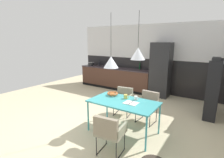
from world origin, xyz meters
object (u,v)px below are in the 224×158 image
fruit_bowl (113,94)px  pendant_lamp_over_table_far (138,54)px  armchair_near_window (109,130)px  armchair_head_of_table (148,103)px  bottle_spice_small (99,63)px  pendant_lamp_over_table_near (111,62)px  mug_tall_blue (126,97)px  mug_short_terracotta (136,98)px  open_shelf_unit (213,87)px  dining_table (123,103)px  bottle_oil_tall (140,66)px  armchair_corner_seat (124,97)px  cooking_pot (91,64)px  open_book (131,103)px  refrigerator_column (161,70)px

fruit_bowl → pendant_lamp_over_table_far: size_ratio=0.29×
armchair_near_window → armchair_head_of_table: size_ratio=1.01×
bottle_spice_small → pendant_lamp_over_table_near: (2.74, -3.13, 0.57)m
mug_tall_blue → armchair_near_window: bearing=-77.1°
mug_tall_blue → pendant_lamp_over_table_far: pendant_lamp_over_table_far is taller
mug_short_terracotta → open_shelf_unit: (1.42, 1.82, 0.06)m
open_shelf_unit → dining_table: bearing=-37.9°
dining_table → bottle_oil_tall: bearing=108.7°
mug_short_terracotta → open_shelf_unit: 2.31m
dining_table → pendant_lamp_over_table_near: pendant_lamp_over_table_near is taller
mug_tall_blue → open_shelf_unit: bearing=48.6°
armchair_corner_seat → fruit_bowl: bearing=87.3°
armchair_corner_seat → mug_short_terracotta: size_ratio=6.12×
armchair_head_of_table → cooking_pot: 4.31m
dining_table → pendant_lamp_over_table_far: (0.30, 0.03, 1.11)m
cooking_pot → bottle_oil_tall: 2.35m
open_book → open_shelf_unit: 2.51m
armchair_near_window → bottle_oil_tall: bearing=100.2°
fruit_bowl → cooking_pot: 4.11m
cooking_pot → pendant_lamp_over_table_near: size_ratio=0.24×
refrigerator_column → mug_short_terracotta: (0.36, -2.83, -0.21)m
bottle_spice_small → pendant_lamp_over_table_near: pendant_lamp_over_table_near is taller
open_book → pendant_lamp_over_table_near: bearing=-176.8°
dining_table → mug_tall_blue: (-0.05, 0.19, 0.10)m
mug_tall_blue → pendant_lamp_over_table_far: (0.35, -0.16, 1.02)m
armchair_corner_seat → armchair_near_window: bearing=102.4°
dining_table → open_shelf_unit: size_ratio=0.90×
open_book → pendant_lamp_over_table_far: bearing=22.8°
pendant_lamp_over_table_near → bottle_oil_tall: bearing=103.7°
mug_tall_blue → open_shelf_unit: size_ratio=0.08×
armchair_head_of_table → mug_tall_blue: size_ratio=5.96×
dining_table → pendant_lamp_over_table_far: 1.15m
armchair_head_of_table → bottle_oil_tall: (-1.38, 2.47, 0.53)m
cooking_pot → open_book: bearing=-39.4°
armchair_head_of_table → bottle_spice_small: bearing=-29.3°
refrigerator_column → fruit_bowl: (-0.25, -2.86, -0.21)m
refrigerator_column → bottle_spice_small: 2.87m
armchair_near_window → open_shelf_unit: (1.41, 2.91, 0.34)m
mug_tall_blue → pendant_lamp_over_table_far: bearing=-24.5°
armchair_near_window → pendant_lamp_over_table_near: pendant_lamp_over_table_near is taller
armchair_near_window → pendant_lamp_over_table_far: bearing=75.5°
armchair_head_of_table → bottle_oil_tall: bottle_oil_tall is taller
cooking_pot → bottle_oil_tall: bottle_oil_tall is taller
dining_table → bottle_spice_small: bottle_spice_small is taller
armchair_corner_seat → armchair_near_window: (0.70, -1.75, 0.01)m
armchair_corner_seat → open_shelf_unit: size_ratio=0.45×
armchair_head_of_table → mug_short_terracotta: bearing=88.6°
pendant_lamp_over_table_far → dining_table: bearing=-174.0°
armchair_corner_seat → armchair_near_window: 1.88m
bottle_oil_tall → pendant_lamp_over_table_near: size_ratio=0.27×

